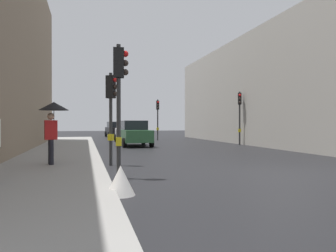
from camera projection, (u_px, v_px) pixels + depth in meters
name	position (u px, v px, depth m)	size (l,w,h in m)	color
ground_plane	(283.00, 174.00, 9.86)	(120.00, 120.00, 0.00)	black
sidewalk_kerb	(59.00, 157.00, 13.90)	(3.49, 40.00, 0.16)	gray
building_facade_right	(299.00, 94.00, 26.53)	(12.00, 25.01, 8.11)	#B2ADA3
traffic_light_near_left	(119.00, 86.00, 9.03)	(0.44, 0.27, 3.80)	#2D2D2D
traffic_light_far_median	(158.00, 112.00, 30.06)	(0.25, 0.43, 3.82)	#2D2D2D
traffic_light_near_right	(111.00, 102.00, 11.82)	(0.44, 0.38, 3.44)	#2D2D2D
traffic_light_mid_street	(240.00, 108.00, 23.29)	(0.33, 0.45, 3.88)	#2D2D2D
car_silver_hatchback	(126.00, 131.00, 28.80)	(2.23, 4.31, 1.76)	#BCBCC1
car_dark_suv	(115.00, 129.00, 36.74)	(2.26, 4.32, 1.76)	black
car_green_estate	(134.00, 133.00, 22.19)	(2.10, 4.24, 1.76)	#2D6038
pedestrian_with_umbrella	(53.00, 115.00, 10.93)	(1.00, 1.00, 2.14)	black
warning_sign_triangle	(121.00, 180.00, 6.93)	(0.64, 0.64, 0.65)	silver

